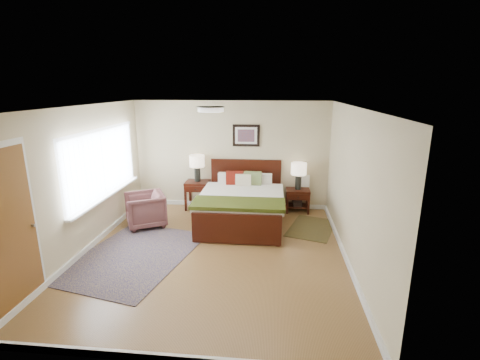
{
  "coord_description": "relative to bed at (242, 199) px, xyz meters",
  "views": [
    {
      "loc": [
        1.0,
        -5.41,
        2.81
      ],
      "look_at": [
        0.35,
        1.05,
        1.05
      ],
      "focal_mm": 26.0,
      "sensor_mm": 36.0,
      "label": 1
    }
  ],
  "objects": [
    {
      "name": "nightstand_right",
      "position": [
        1.21,
        0.81,
        -0.2
      ],
      "size": [
        0.54,
        0.4,
        0.53
      ],
      "color": "#350F08",
      "rests_on": "ground"
    },
    {
      "name": "lamp_left",
      "position": [
        -1.12,
        0.82,
        0.56
      ],
      "size": [
        0.34,
        0.34,
        0.61
      ],
      "color": "black",
      "rests_on": "nightstand_left"
    },
    {
      "name": "ceiling",
      "position": [
        -0.35,
        -1.45,
        1.97
      ],
      "size": [
        4.5,
        5.0,
        0.02
      ],
      "primitive_type": "cube",
      "color": "white",
      "rests_on": "back_wall"
    },
    {
      "name": "rug_navy",
      "position": [
        1.45,
        -0.15,
        -0.52
      ],
      "size": [
        1.17,
        1.44,
        0.01
      ],
      "primitive_type": "cube",
      "rotation": [
        0.0,
        0.0,
        -0.31
      ],
      "color": "black",
      "rests_on": "ground"
    },
    {
      "name": "window",
      "position": [
        -2.55,
        -0.75,
        0.85
      ],
      "size": [
        0.11,
        2.72,
        1.32
      ],
      "color": "silver",
      "rests_on": "left_wall"
    },
    {
      "name": "ceil_fixture",
      "position": [
        -0.35,
        -1.45,
        1.94
      ],
      "size": [
        0.44,
        0.44,
        0.08
      ],
      "color": "white",
      "rests_on": "ceiling"
    },
    {
      "name": "door",
      "position": [
        -2.58,
        -3.2,
        0.54
      ],
      "size": [
        0.06,
        1.0,
        2.18
      ],
      "color": "silver",
      "rests_on": "ground"
    },
    {
      "name": "front_wall",
      "position": [
        -0.35,
        -3.95,
        0.72
      ],
      "size": [
        4.5,
        0.04,
        2.5
      ],
      "primitive_type": "cube",
      "color": "#C9B991",
      "rests_on": "ground"
    },
    {
      "name": "floor",
      "position": [
        -0.35,
        -1.45,
        -0.53
      ],
      "size": [
        5.0,
        5.0,
        0.0
      ],
      "primitive_type": "plane",
      "color": "brown",
      "rests_on": "ground"
    },
    {
      "name": "left_wall",
      "position": [
        -2.6,
        -1.45,
        0.72
      ],
      "size": [
        0.04,
        5.0,
        2.5
      ],
      "primitive_type": "cube",
      "color": "#C9B991",
      "rests_on": "ground"
    },
    {
      "name": "lamp_right",
      "position": [
        1.21,
        0.82,
        0.43
      ],
      "size": [
        0.34,
        0.34,
        0.61
      ],
      "color": "black",
      "rests_on": "nightstand_right"
    },
    {
      "name": "bed",
      "position": [
        0.0,
        0.0,
        0.0
      ],
      "size": [
        1.76,
        2.13,
        1.14
      ],
      "color": "#350F08",
      "rests_on": "ground"
    },
    {
      "name": "right_wall",
      "position": [
        1.9,
        -1.45,
        0.72
      ],
      "size": [
        0.04,
        5.0,
        2.5
      ],
      "primitive_type": "cube",
      "color": "#C9B991",
      "rests_on": "ground"
    },
    {
      "name": "back_wall",
      "position": [
        -0.35,
        1.05,
        0.72
      ],
      "size": [
        4.5,
        0.04,
        2.5
      ],
      "primitive_type": "cube",
      "color": "#C9B991",
      "rests_on": "ground"
    },
    {
      "name": "wall_art",
      "position": [
        0.0,
        1.02,
        1.19
      ],
      "size": [
        0.62,
        0.05,
        0.5
      ],
      "color": "black",
      "rests_on": "back_wall"
    },
    {
      "name": "armchair",
      "position": [
        -1.97,
        -0.36,
        -0.18
      ],
      "size": [
        1.03,
        1.02,
        0.7
      ],
      "primitive_type": "imported",
      "rotation": [
        0.0,
        0.0,
        -1.08
      ],
      "color": "brown",
      "rests_on": "ground"
    },
    {
      "name": "rug_persian",
      "position": [
        -1.7,
        -1.67,
        -0.52
      ],
      "size": [
        2.23,
        2.78,
        0.01
      ],
      "primitive_type": "cube",
      "rotation": [
        0.0,
        0.0,
        -0.22
      ],
      "color": "#0F0C40",
      "rests_on": "ground"
    },
    {
      "name": "nightstand_left",
      "position": [
        -1.12,
        0.8,
        0.01
      ],
      "size": [
        0.56,
        0.5,
        0.66
      ],
      "color": "#350F08",
      "rests_on": "ground"
    }
  ]
}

